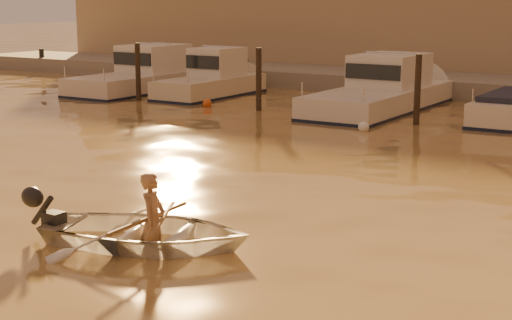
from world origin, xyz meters
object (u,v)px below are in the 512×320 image
Objects in this scene: moored_boat_0 at (143,75)px; moored_boat_1 at (210,79)px; dinghy at (147,232)px; moored_boat_2 at (381,91)px; person at (153,220)px.

moored_boat_0 and moored_boat_1 have the same top height.
moored_boat_0 is (-12.62, 14.93, 0.42)m from dinghy.
moored_boat_2 is at bearing 0.00° from moored_boat_1.
moored_boat_0 is 1.32× the size of moored_boat_1.
moored_boat_1 is 0.70× the size of moored_boat_2.
moored_boat_0 reaches higher than person.
moored_boat_1 is 6.71m from moored_boat_2.
moored_boat_0 and moored_boat_2 have the same top height.
person is 17.70m from moored_boat_1.
moored_boat_1 is (3.16, 0.00, 0.00)m from moored_boat_0.
person is 0.19× the size of moored_boat_0.
moored_boat_1 reaches higher than person.
moored_boat_1 and moored_boat_2 have the same top height.
moored_boat_1 is (-9.56, 14.90, 0.23)m from person.
moored_boat_0 is 3.16m from moored_boat_1.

